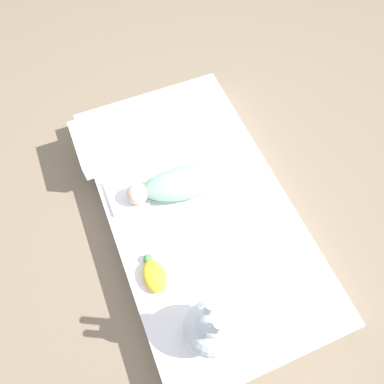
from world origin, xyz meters
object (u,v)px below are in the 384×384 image
at_px(swaddled_baby, 181,183).
at_px(turtle_plush, 154,275).
at_px(pillow, 104,142).
at_px(bunny_plush, 210,328).

distance_m(swaddled_baby, turtle_plush, 0.45).
bearing_deg(pillow, swaddled_baby, -144.85).
xyz_separation_m(swaddled_baby, pillow, (0.39, 0.27, -0.02)).
distance_m(bunny_plush, turtle_plush, 0.34).
distance_m(swaddled_baby, pillow, 0.48).
relative_size(swaddled_baby, pillow, 1.63).
bearing_deg(turtle_plush, pillow, 0.28).
bearing_deg(pillow, turtle_plush, -179.72).
xyz_separation_m(bunny_plush, turtle_plush, (0.30, 0.13, -0.10)).
distance_m(pillow, bunny_plush, 1.06).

